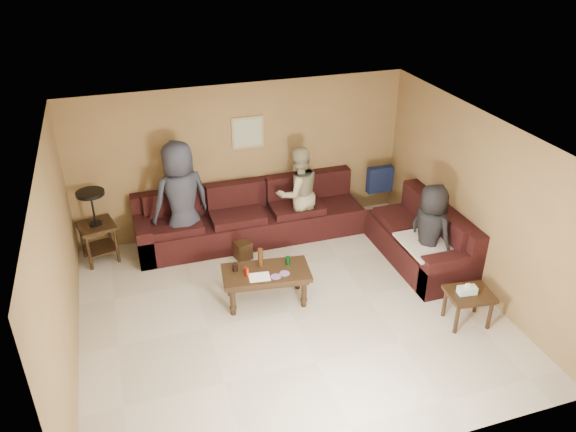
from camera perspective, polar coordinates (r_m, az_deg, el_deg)
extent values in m
plane|color=beige|center=(7.78, 0.18, -9.63)|extent=(5.50, 5.50, 0.00)
cube|color=silver|center=(6.55, 0.21, 7.42)|extent=(5.50, 5.00, 0.10)
cube|color=olive|center=(9.24, -4.66, 5.82)|extent=(5.50, 0.10, 2.50)
cube|color=olive|center=(5.23, 9.06, -14.95)|extent=(5.50, 0.10, 2.50)
cube|color=olive|center=(6.87, -22.27, -5.12)|extent=(0.10, 5.00, 2.50)
cube|color=olive|center=(8.25, 18.66, 1.40)|extent=(0.10, 5.00, 2.50)
cube|color=black|center=(9.30, -3.75, -1.04)|extent=(3.70, 0.90, 0.45)
cube|color=black|center=(9.37, -4.35, 2.30)|extent=(3.70, 0.24, 0.45)
cube|color=black|center=(9.06, -14.42, -2.19)|extent=(0.24, 0.90, 0.63)
cube|color=black|center=(8.93, 13.13, -3.15)|extent=(0.90, 2.00, 0.45)
cube|color=black|center=(8.88, 15.29, -0.30)|extent=(0.24, 2.00, 0.45)
cube|color=black|center=(8.28, 16.20, -5.64)|extent=(0.90, 0.24, 0.63)
cube|color=#131B3D|center=(9.79, 9.30, 3.70)|extent=(0.45, 0.14, 0.45)
cube|color=beige|center=(8.43, 14.90, -2.61)|extent=(1.00, 0.85, 0.04)
cube|color=black|center=(7.70, -2.25, -5.80)|extent=(1.26, 0.75, 0.07)
cube|color=black|center=(7.74, -2.24, -6.20)|extent=(1.16, 0.65, 0.05)
cylinder|color=black|center=(7.64, -5.63, -8.60)|extent=(0.08, 0.08, 0.43)
cylinder|color=black|center=(7.74, 1.63, -7.85)|extent=(0.08, 0.08, 0.43)
cylinder|color=black|center=(7.99, -5.93, -6.74)|extent=(0.08, 0.08, 0.43)
cylinder|color=black|center=(8.09, 1.00, -6.05)|extent=(0.08, 0.08, 0.43)
cylinder|color=red|center=(7.58, -4.24, -5.65)|extent=(0.07, 0.07, 0.12)
cylinder|color=#136C2B|center=(7.78, 0.00, -4.55)|extent=(0.07, 0.07, 0.12)
cylinder|color=#3C200D|center=(7.71, -2.81, -4.24)|extent=(0.07, 0.07, 0.28)
cylinder|color=black|center=(7.69, -5.41, -5.20)|extent=(0.08, 0.08, 0.11)
cube|color=white|center=(7.57, -2.92, -6.21)|extent=(0.31, 0.25, 0.00)
cylinder|color=#C6458A|center=(7.56, -1.25, -6.18)|extent=(0.14, 0.14, 0.01)
cylinder|color=#C6458A|center=(7.63, -0.35, -5.85)|extent=(0.14, 0.14, 0.01)
cube|color=black|center=(9.01, -18.90, -0.96)|extent=(0.62, 0.62, 0.05)
cube|color=black|center=(9.20, -18.52, -3.09)|extent=(0.55, 0.55, 0.03)
cylinder|color=black|center=(8.95, -19.55, -3.53)|extent=(0.05, 0.05, 0.60)
cylinder|color=black|center=(9.01, -17.02, -2.85)|extent=(0.05, 0.05, 0.60)
cylinder|color=black|center=(9.31, -20.15, -2.34)|extent=(0.05, 0.05, 0.60)
cylinder|color=black|center=(9.37, -17.72, -1.70)|extent=(0.05, 0.05, 0.60)
cylinder|color=black|center=(8.99, -18.94, -0.73)|extent=(0.19, 0.19, 0.03)
cylinder|color=black|center=(8.87, -19.21, 0.75)|extent=(0.03, 0.03, 0.50)
cylinder|color=black|center=(8.77, -19.47, 2.19)|extent=(0.41, 0.41, 0.05)
cube|color=black|center=(7.70, 17.98, -7.57)|extent=(0.63, 0.54, 0.05)
cylinder|color=black|center=(7.61, 16.77, -9.96)|extent=(0.05, 0.05, 0.45)
cylinder|color=black|center=(7.82, 19.83, -9.39)|extent=(0.05, 0.05, 0.45)
cylinder|color=black|center=(7.86, 15.64, -8.41)|extent=(0.05, 0.05, 0.45)
cylinder|color=black|center=(8.06, 18.63, -7.90)|extent=(0.05, 0.05, 0.45)
cube|color=white|center=(7.63, 17.74, -7.19)|extent=(0.25, 0.15, 0.10)
cube|color=white|center=(7.59, 17.81, -6.76)|extent=(0.06, 0.04, 0.05)
cube|color=black|center=(8.82, -4.61, -3.48)|extent=(0.29, 0.29, 0.29)
cube|color=tan|center=(9.08, -4.12, 8.47)|extent=(0.52, 0.03, 0.52)
cube|color=beige|center=(9.06, -4.10, 8.44)|extent=(0.44, 0.01, 0.44)
imported|color=#2D303E|center=(8.73, -10.78, 1.65)|extent=(1.04, 0.83, 1.86)
imported|color=tan|center=(9.09, 1.02, 2.32)|extent=(0.85, 0.70, 1.58)
imported|color=black|center=(8.30, 14.21, -1.69)|extent=(0.68, 0.85, 1.50)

